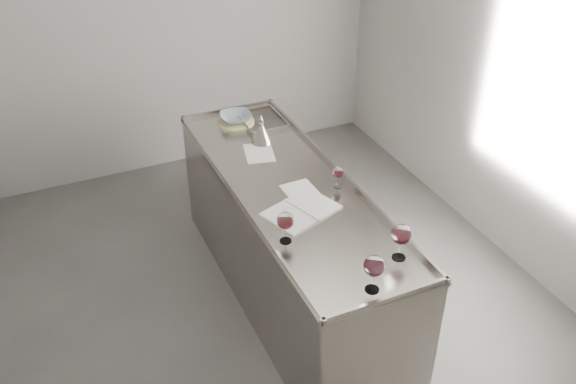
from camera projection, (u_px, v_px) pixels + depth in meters
name	position (u px, v px, depth m)	size (l,w,h in m)	color
room_shell	(230.00, 163.00, 3.51)	(4.54, 5.04, 2.84)	#4E4C49
counter	(290.00, 243.00, 4.42)	(0.77, 2.42, 0.97)	gray
wine_glass_left	(285.00, 221.00, 3.60)	(0.10, 0.10, 0.20)	white
wine_glass_middle	(374.00, 267.00, 3.25)	(0.11, 0.11, 0.22)	white
wine_glass_right	(401.00, 235.00, 3.47)	(0.11, 0.11, 0.22)	white
wine_glass_small	(338.00, 173.00, 4.10)	(0.07, 0.07, 0.15)	white
notebook	(301.00, 210.00, 3.92)	(0.50, 0.42, 0.02)	white
loose_paper_top	(302.00, 193.00, 4.09)	(0.20, 0.29, 0.00)	silver
loose_paper_under	(259.00, 153.00, 4.51)	(0.20, 0.28, 0.00)	silver
trivet	(236.00, 122.00, 4.89)	(0.28, 0.28, 0.02)	beige
ceramic_bowl	(236.00, 118.00, 4.87)	(0.24, 0.24, 0.06)	#85969B
wine_funnel	(262.00, 134.00, 4.61)	(0.16, 0.16, 0.23)	#ACA299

